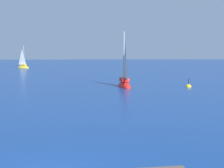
% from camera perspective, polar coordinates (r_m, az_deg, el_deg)
% --- Properties ---
extents(sailboat_near, '(1.60, 3.35, 6.09)m').
position_cam_1_polar(sailboat_near, '(30.46, 2.37, 0.08)').
color(sailboat_near, red).
rests_on(sailboat_near, ground).
extents(sailboat_far, '(2.49, 1.67, 4.51)m').
position_cam_1_polar(sailboat_far, '(58.06, -16.44, 3.17)').
color(sailboat_far, yellow).
rests_on(sailboat_far, ground).
extents(marker_buoy, '(0.56, 0.56, 1.13)m').
position_cam_1_polar(marker_buoy, '(31.33, 14.27, -0.53)').
color(marker_buoy, yellow).
rests_on(marker_buoy, ground).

